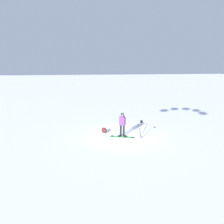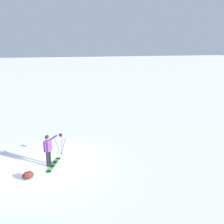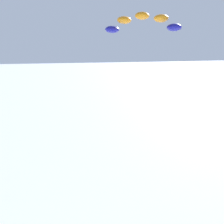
% 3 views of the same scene
% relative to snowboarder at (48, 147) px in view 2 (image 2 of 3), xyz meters
% --- Properties ---
extents(ground_plane, '(300.00, 300.00, 0.00)m').
position_rel_snowboarder_xyz_m(ground_plane, '(0.13, 0.13, -1.02)').
color(ground_plane, white).
extents(snowboarder, '(0.48, 0.76, 1.70)m').
position_rel_snowboarder_xyz_m(snowboarder, '(0.00, 0.00, 0.00)').
color(snowboarder, black).
rests_on(snowboarder, ground_plane).
extents(snowboard, '(1.66, 0.95, 0.10)m').
position_rel_snowboarder_xyz_m(snowboard, '(-0.05, -0.21, -1.00)').
color(snowboard, '#3F994C').
rests_on(snowboard, ground_plane).
extents(gear_bag_large, '(0.48, 0.62, 0.34)m').
position_rel_snowboarder_xyz_m(gear_bag_large, '(-1.06, 1.07, -0.84)').
color(gear_bag_large, '#4C1E19').
rests_on(gear_bag_large, ground_plane).
extents(camera_tripod, '(0.71, 0.64, 1.27)m').
position_rel_snowboarder_xyz_m(camera_tripod, '(1.10, -0.79, -0.11)').
color(camera_tripod, '#262628').
rests_on(camera_tripod, ground_plane).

